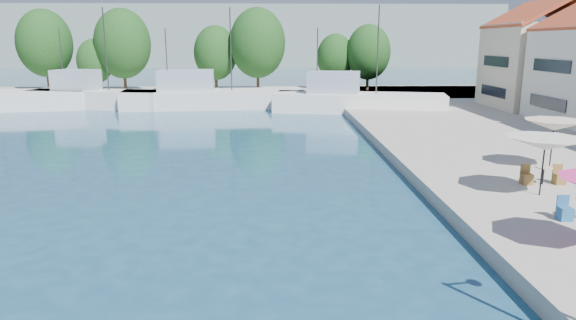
{
  "coord_description": "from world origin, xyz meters",
  "views": [
    {
      "loc": [
        -0.42,
        4.32,
        6.52
      ],
      "look_at": [
        0.16,
        26.0,
        1.52
      ],
      "focal_mm": 32.0,
      "sensor_mm": 36.0,
      "label": 1
    }
  ],
  "objects_px": {
    "trawler_02": "(93,97)",
    "trawler_03": "(209,97)",
    "trawler_04": "(354,101)",
    "umbrella_white": "(545,144)",
    "umbrella_cream": "(554,125)"
  },
  "relations": [
    {
      "from": "trawler_02",
      "to": "trawler_03",
      "type": "xyz_separation_m",
      "value": [
        11.68,
        -0.26,
        -0.0
      ]
    },
    {
      "from": "trawler_04",
      "to": "trawler_03",
      "type": "bearing_deg",
      "value": 176.71
    },
    {
      "from": "trawler_04",
      "to": "umbrella_white",
      "type": "height_order",
      "value": "trawler_04"
    },
    {
      "from": "umbrella_white",
      "to": "umbrella_cream",
      "type": "xyz_separation_m",
      "value": [
        2.75,
        4.43,
        0.01
      ]
    },
    {
      "from": "trawler_02",
      "to": "umbrella_cream",
      "type": "relative_size",
      "value": 5.1
    },
    {
      "from": "trawler_02",
      "to": "umbrella_white",
      "type": "xyz_separation_m",
      "value": [
        28.7,
        -33.0,
        1.6
      ]
    },
    {
      "from": "umbrella_white",
      "to": "umbrella_cream",
      "type": "relative_size",
      "value": 1.07
    },
    {
      "from": "trawler_03",
      "to": "umbrella_cream",
      "type": "xyz_separation_m",
      "value": [
        19.77,
        -28.3,
        1.62
      ]
    },
    {
      "from": "trawler_03",
      "to": "umbrella_white",
      "type": "xyz_separation_m",
      "value": [
        17.02,
        -32.73,
        1.6
      ]
    },
    {
      "from": "trawler_02",
      "to": "umbrella_white",
      "type": "bearing_deg",
      "value": -37.66
    },
    {
      "from": "trawler_03",
      "to": "umbrella_white",
      "type": "relative_size",
      "value": 6.15
    },
    {
      "from": "trawler_03",
      "to": "umbrella_white",
      "type": "distance_m",
      "value": 36.93
    },
    {
      "from": "trawler_03",
      "to": "umbrella_cream",
      "type": "distance_m",
      "value": 34.56
    },
    {
      "from": "trawler_02",
      "to": "umbrella_cream",
      "type": "xyz_separation_m",
      "value": [
        31.45,
        -28.57,
        1.61
      ]
    },
    {
      "from": "umbrella_white",
      "to": "trawler_02",
      "type": "bearing_deg",
      "value": 131.02
    }
  ]
}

